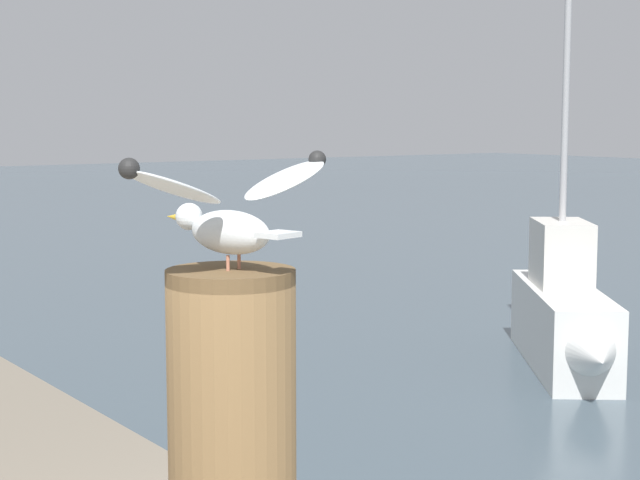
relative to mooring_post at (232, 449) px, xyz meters
name	(u,v)px	position (x,y,z in m)	size (l,w,h in m)	color
mooring_post	(232,449)	(0.00, 0.00, 0.00)	(0.30, 0.30, 0.84)	brown
seagull	(229,212)	(0.00, 0.00, 0.55)	(0.39, 0.63, 0.26)	tan
boat_white	(565,316)	(-5.81, 7.87, -1.49)	(3.16, 2.67, 4.74)	silver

